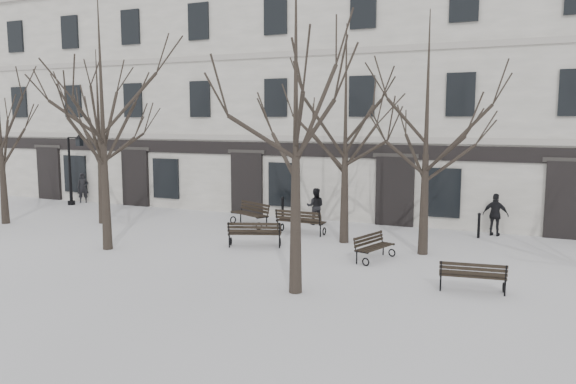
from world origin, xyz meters
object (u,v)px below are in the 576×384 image
Objects in this scene: tree_2 at (296,87)px; bench_2 at (472,275)px; lamp_post at (73,164)px; bench_4 at (300,221)px; bench_5 at (373,246)px; bench_3 at (251,213)px; tree_1 at (101,93)px; bench_1 at (255,233)px.

bench_2 is at bearing 24.14° from tree_2.
bench_4 is at bearing -8.84° from lamp_post.
lamp_post is (-13.62, 2.12, 1.60)m from bench_4.
bench_4 reaches higher than bench_5.
bench_3 reaches higher than bench_4.
tree_2 reaches higher than bench_4.
tree_1 is 1.01× the size of tree_2.
bench_1 reaches higher than bench_2.
lamp_post reaches higher than bench_2.
bench_3 is at bearing -39.50° from bench_2.
tree_1 reaches higher than lamp_post.
bench_4 is (-2.77, 6.88, -4.69)m from tree_2.
bench_2 is 1.00× the size of bench_5.
bench_5 is (8.76, 2.24, -4.85)m from tree_1.
bench_3 is 0.56× the size of lamp_post.
bench_1 is 0.99× the size of bench_4.
bench_2 is 0.47× the size of lamp_post.
bench_3 reaches higher than bench_2.
tree_2 is at bearing -28.55° from bench_3.
tree_1 is at bearing 5.86° from bench_1.
tree_1 is 4.37× the size of bench_1.
bench_1 is at bearing 128.77° from tree_2.
bench_3 is at bearing 77.18° from bench_5.
tree_2 is 6.59m from bench_2.
tree_1 is 4.91× the size of bench_5.
tree_1 is 12.94m from bench_2.
bench_2 is at bearing 141.52° from bench_1.
bench_1 is at bearing 80.48° from bench_4.
bench_3 is (-9.50, 5.78, 0.08)m from bench_2.
tree_2 reaches higher than bench_1.
tree_2 is 10.43m from bench_3.
bench_5 is (4.27, -0.07, -0.06)m from bench_1.
tree_2 is 4.26× the size of bench_4.
bench_1 is at bearing 27.28° from tree_1.
bench_4 is at bearing -123.40° from bench_1.
bench_4 is at bearing 69.76° from bench_5.
bench_3 is at bearing -6.96° from lamp_post.
lamp_post reaches higher than bench_1.
tree_1 is 10.26m from bench_5.
bench_4 is at bearing 9.83° from bench_3.
tree_1 is 2.30× the size of lamp_post.
bench_1 is 4.27m from bench_5.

